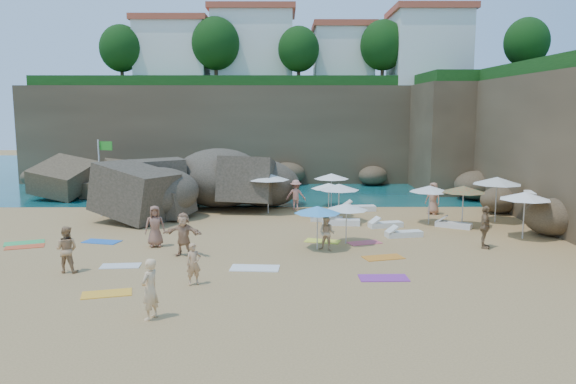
{
  "coord_description": "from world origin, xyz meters",
  "views": [
    {
      "loc": [
        1.84,
        -24.74,
        6.11
      ],
      "look_at": [
        2.0,
        3.0,
        2.0
      ],
      "focal_mm": 35.0,
      "sensor_mm": 36.0,
      "label": 1
    }
  ],
  "objects_px": {
    "parasol_2": "(430,189)",
    "person_stand_5": "(196,189)",
    "flag_pole": "(102,168)",
    "parasol_1": "(331,176)",
    "rock_outcrop": "(212,213)",
    "person_stand_3": "(485,227)",
    "parasol_0": "(268,177)",
    "person_stand_4": "(433,198)",
    "person_stand_6": "(150,289)",
    "lounger_0": "(386,225)",
    "person_stand_2": "(296,195)",
    "person_stand_1": "(66,249)"
  },
  "relations": [
    {
      "from": "person_stand_6",
      "to": "person_stand_1",
      "type": "bearing_deg",
      "value": -114.16
    },
    {
      "from": "person_stand_1",
      "to": "person_stand_3",
      "type": "xyz_separation_m",
      "value": [
        17.06,
        3.61,
        0.06
      ]
    },
    {
      "from": "flag_pole",
      "to": "person_stand_6",
      "type": "distance_m",
      "value": 17.38
    },
    {
      "from": "flag_pole",
      "to": "lounger_0",
      "type": "height_order",
      "value": "flag_pole"
    },
    {
      "from": "parasol_1",
      "to": "lounger_0",
      "type": "xyz_separation_m",
      "value": [
        2.32,
        -6.33,
        -1.79
      ]
    },
    {
      "from": "flag_pole",
      "to": "parasol_1",
      "type": "relative_size",
      "value": 1.98
    },
    {
      "from": "parasol_0",
      "to": "lounger_0",
      "type": "xyz_separation_m",
      "value": [
        6.25,
        -3.99,
        -2.05
      ]
    },
    {
      "from": "rock_outcrop",
      "to": "person_stand_2",
      "type": "bearing_deg",
      "value": 10.92
    },
    {
      "from": "flag_pole",
      "to": "rock_outcrop",
      "type": "bearing_deg",
      "value": 9.26
    },
    {
      "from": "person_stand_3",
      "to": "person_stand_6",
      "type": "distance_m",
      "value": 15.31
    },
    {
      "from": "person_stand_2",
      "to": "person_stand_5",
      "type": "xyz_separation_m",
      "value": [
        -6.58,
        3.08,
        -0.06
      ]
    },
    {
      "from": "rock_outcrop",
      "to": "person_stand_3",
      "type": "distance_m",
      "value": 15.77
    },
    {
      "from": "rock_outcrop",
      "to": "parasol_2",
      "type": "height_order",
      "value": "parasol_2"
    },
    {
      "from": "parasol_1",
      "to": "person_stand_3",
      "type": "distance_m",
      "value": 12.32
    },
    {
      "from": "rock_outcrop",
      "to": "parasol_1",
      "type": "bearing_deg",
      "value": 16.7
    },
    {
      "from": "parasol_0",
      "to": "person_stand_5",
      "type": "distance_m",
      "value": 6.6
    },
    {
      "from": "person_stand_1",
      "to": "person_stand_2",
      "type": "bearing_deg",
      "value": -120.15
    },
    {
      "from": "parasol_0",
      "to": "person_stand_2",
      "type": "bearing_deg",
      "value": 34.0
    },
    {
      "from": "parasol_2",
      "to": "person_stand_2",
      "type": "distance_m",
      "value": 8.29
    },
    {
      "from": "parasol_0",
      "to": "parasol_1",
      "type": "xyz_separation_m",
      "value": [
        3.92,
        2.34,
        -0.26
      ]
    },
    {
      "from": "parasol_1",
      "to": "person_stand_4",
      "type": "distance_m",
      "value": 6.4
    },
    {
      "from": "parasol_0",
      "to": "lounger_0",
      "type": "relative_size",
      "value": 1.43
    },
    {
      "from": "rock_outcrop",
      "to": "parasol_1",
      "type": "height_order",
      "value": "parasol_1"
    },
    {
      "from": "lounger_0",
      "to": "person_stand_3",
      "type": "height_order",
      "value": "person_stand_3"
    },
    {
      "from": "rock_outcrop",
      "to": "parasol_2",
      "type": "relative_size",
      "value": 4.12
    },
    {
      "from": "person_stand_3",
      "to": "person_stand_4",
      "type": "xyz_separation_m",
      "value": [
        -0.16,
        8.12,
        -0.01
      ]
    },
    {
      "from": "flag_pole",
      "to": "person_stand_6",
      "type": "bearing_deg",
      "value": -68.02
    },
    {
      "from": "parasol_2",
      "to": "person_stand_5",
      "type": "bearing_deg",
      "value": 151.84
    },
    {
      "from": "rock_outcrop",
      "to": "parasol_1",
      "type": "distance_m",
      "value": 7.85
    },
    {
      "from": "flag_pole",
      "to": "person_stand_5",
      "type": "relative_size",
      "value": 2.54
    },
    {
      "from": "rock_outcrop",
      "to": "parasol_2",
      "type": "xyz_separation_m",
      "value": [
        12.08,
        -3.26,
        1.9
      ]
    },
    {
      "from": "person_stand_4",
      "to": "person_stand_6",
      "type": "relative_size",
      "value": 1.03
    },
    {
      "from": "lounger_0",
      "to": "parasol_1",
      "type": "bearing_deg",
      "value": 96.07
    },
    {
      "from": "rock_outcrop",
      "to": "lounger_0",
      "type": "distance_m",
      "value": 10.46
    },
    {
      "from": "rock_outcrop",
      "to": "person_stand_5",
      "type": "height_order",
      "value": "rock_outcrop"
    },
    {
      "from": "person_stand_5",
      "to": "person_stand_3",
      "type": "bearing_deg",
      "value": -57.07
    },
    {
      "from": "person_stand_3",
      "to": "person_stand_5",
      "type": "relative_size",
      "value": 1.1
    },
    {
      "from": "person_stand_2",
      "to": "person_stand_5",
      "type": "bearing_deg",
      "value": -17.59
    },
    {
      "from": "rock_outcrop",
      "to": "parasol_1",
      "type": "relative_size",
      "value": 4.06
    },
    {
      "from": "lounger_0",
      "to": "person_stand_4",
      "type": "relative_size",
      "value": 0.94
    },
    {
      "from": "parasol_0",
      "to": "parasol_2",
      "type": "height_order",
      "value": "parasol_0"
    },
    {
      "from": "parasol_0",
      "to": "person_stand_2",
      "type": "height_order",
      "value": "parasol_0"
    },
    {
      "from": "flag_pole",
      "to": "person_stand_5",
      "type": "xyz_separation_m",
      "value": [
        4.5,
        5.04,
        -1.94
      ]
    },
    {
      "from": "flag_pole",
      "to": "person_stand_4",
      "type": "bearing_deg",
      "value": 1.55
    },
    {
      "from": "flag_pole",
      "to": "person_stand_4",
      "type": "xyz_separation_m",
      "value": [
        19.09,
        0.52,
        -1.88
      ]
    },
    {
      "from": "person_stand_2",
      "to": "rock_outcrop",
      "type": "bearing_deg",
      "value": 18.38
    },
    {
      "from": "rock_outcrop",
      "to": "person_stand_4",
      "type": "relative_size",
      "value": 4.81
    },
    {
      "from": "person_stand_6",
      "to": "parasol_0",
      "type": "bearing_deg",
      "value": -165.76
    },
    {
      "from": "lounger_0",
      "to": "person_stand_2",
      "type": "distance_m",
      "value": 6.91
    },
    {
      "from": "lounger_0",
      "to": "person_stand_4",
      "type": "bearing_deg",
      "value": 32.99
    }
  ]
}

